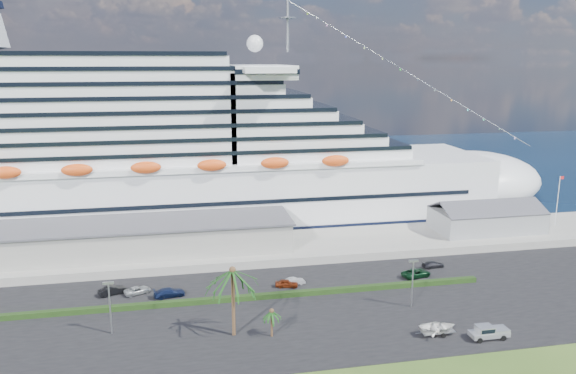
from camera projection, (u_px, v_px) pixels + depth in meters
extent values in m
plane|color=#294A18|center=(305.00, 342.00, 82.09)|extent=(420.00, 420.00, 0.00)
cube|color=black|center=(290.00, 309.00, 92.60)|extent=(140.00, 38.00, 0.12)
cube|color=gray|center=(264.00, 248.00, 120.14)|extent=(240.00, 20.00, 1.80)
cube|color=black|center=(227.00, 171.00, 206.40)|extent=(420.00, 160.00, 0.02)
cube|color=silver|center=(168.00, 194.00, 137.73)|extent=(160.00, 30.00, 16.00)
ellipsoid|color=silver|center=(467.00, 181.00, 152.81)|extent=(40.00, 30.00, 16.00)
cube|color=black|center=(169.00, 221.00, 139.25)|extent=(164.00, 30.60, 2.40)
cube|color=silver|center=(111.00, 106.00, 130.63)|extent=(128.00, 26.00, 24.80)
cube|color=silver|center=(258.00, 72.00, 135.44)|extent=(14.00, 38.00, 3.20)
cylinder|color=gray|center=(288.00, 26.00, 134.43)|extent=(0.70, 0.70, 12.00)
ellipsoid|color=#EB4E16|center=(146.00, 168.00, 119.67)|extent=(90.00, 2.40, 2.60)
ellipsoid|color=#EB4E16|center=(152.00, 146.00, 149.89)|extent=(90.00, 2.40, 2.60)
cube|color=black|center=(168.00, 191.00, 137.55)|extent=(144.00, 30.40, 0.90)
cube|color=gray|center=(142.00, 238.00, 114.55)|extent=(60.00, 14.00, 6.00)
cube|color=#4C4C54|center=(142.00, 223.00, 113.86)|extent=(61.00, 15.00, 0.40)
cube|color=gray|center=(486.00, 220.00, 129.20)|extent=(24.00, 12.00, 4.80)
cube|color=#4C4C54|center=(495.00, 208.00, 125.53)|extent=(24.00, 6.31, 2.74)
cube|color=#4C4C54|center=(481.00, 202.00, 131.26)|extent=(24.00, 6.31, 2.74)
cylinder|color=silver|center=(558.00, 201.00, 131.79)|extent=(0.16, 0.16, 12.00)
cube|color=red|center=(562.00, 178.00, 130.63)|extent=(1.00, 0.04, 0.70)
cube|color=black|center=(239.00, 298.00, 95.75)|extent=(88.00, 1.10, 0.90)
cylinder|color=gray|center=(110.00, 309.00, 83.54)|extent=(0.24, 0.24, 8.00)
cube|color=gray|center=(108.00, 283.00, 82.62)|extent=(1.60, 0.35, 0.35)
cylinder|color=gray|center=(412.00, 284.00, 92.59)|extent=(0.24, 0.24, 8.00)
cube|color=gray|center=(414.00, 261.00, 91.67)|extent=(1.60, 0.35, 0.35)
cylinder|color=#47301E|center=(233.00, 303.00, 82.86)|extent=(0.54, 0.54, 10.50)
sphere|color=#47301E|center=(232.00, 270.00, 81.68)|extent=(0.98, 0.98, 0.98)
cylinder|color=#47301E|center=(272.00, 324.00, 83.16)|extent=(0.35, 0.35, 4.20)
sphere|color=#47301E|center=(272.00, 311.00, 82.69)|extent=(0.73, 0.73, 0.73)
imported|color=black|center=(112.00, 290.00, 98.18)|extent=(5.01, 3.42, 1.56)
imported|color=#9EA2A6|center=(137.00, 290.00, 98.53)|extent=(5.08, 3.82, 1.28)
imported|color=#111C3E|center=(169.00, 292.00, 97.28)|extent=(5.70, 3.19, 1.56)
imported|color=maroon|center=(287.00, 283.00, 101.43)|extent=(4.38, 2.46, 1.41)
imported|color=#A1A2A8|center=(294.00, 281.00, 102.48)|extent=(4.15, 2.02, 1.31)
imported|color=black|center=(416.00, 273.00, 106.06)|extent=(6.08, 3.78, 1.57)
imported|color=black|center=(433.00, 264.00, 110.87)|extent=(4.68, 2.30, 1.31)
cylinder|color=black|center=(480.00, 340.00, 81.43)|extent=(0.86, 0.30, 0.86)
cylinder|color=black|center=(473.00, 334.00, 83.39)|extent=(0.86, 0.30, 0.86)
cylinder|color=black|center=(503.00, 338.00, 82.14)|extent=(0.86, 0.30, 0.86)
cylinder|color=black|center=(496.00, 332.00, 84.10)|extent=(0.86, 0.30, 0.86)
cube|color=#B9BDC1|center=(489.00, 333.00, 82.71)|extent=(5.82, 2.17, 0.75)
cube|color=#B9BDC1|center=(499.00, 330.00, 82.91)|extent=(2.59, 2.11, 0.59)
cube|color=#B9BDC1|center=(485.00, 329.00, 82.40)|extent=(2.37, 2.05, 1.02)
cube|color=black|center=(485.00, 329.00, 82.38)|extent=(2.16, 2.11, 0.59)
cube|color=#B9BDC1|center=(474.00, 334.00, 82.20)|extent=(0.97, 2.05, 0.38)
cube|color=gray|center=(438.00, 331.00, 83.83)|extent=(5.13, 2.03, 0.13)
cylinder|color=gray|center=(423.00, 333.00, 83.39)|extent=(2.43, 0.16, 0.09)
cylinder|color=black|center=(443.00, 336.00, 83.02)|extent=(0.71, 0.26, 0.71)
cylinder|color=black|center=(437.00, 329.00, 84.92)|extent=(0.71, 0.26, 0.71)
imported|color=white|center=(438.00, 327.00, 83.68)|extent=(5.72, 4.17, 1.16)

